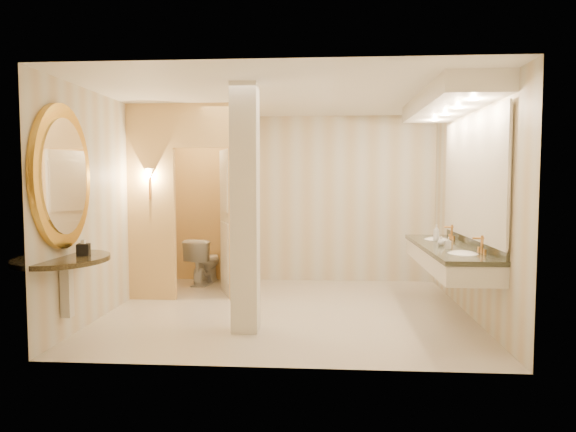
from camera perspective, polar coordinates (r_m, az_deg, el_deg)
name	(u,v)px	position (r m, az deg, el deg)	size (l,w,h in m)	color
floor	(288,310)	(6.66, -0.01, -10.45)	(4.50, 4.50, 0.00)	beige
ceiling	(288,96)	(6.53, -0.01, 13.16)	(4.50, 4.50, 0.00)	white
wall_back	(296,199)	(8.45, 0.94, 1.90)	(4.50, 0.02, 2.70)	beige
wall_front	(272,216)	(4.46, -1.81, -0.03)	(4.50, 0.02, 2.70)	beige
wall_left	(114,204)	(6.98, -18.77, 1.24)	(0.02, 4.00, 2.70)	beige
wall_right	(470,206)	(6.68, 19.62, 1.10)	(0.02, 4.00, 2.70)	beige
toilet_closet	(216,199)	(7.57, -7.99, 1.88)	(1.50, 1.55, 2.70)	#F0C87D
wall_sconce	(149,175)	(7.26, -15.15, 4.43)	(0.14, 0.14, 0.42)	#BF813D
vanity	(452,183)	(6.44, 17.77, 3.52)	(0.75, 2.61, 2.09)	beige
console_shelf	(62,211)	(5.71, -23.80, 0.54)	(1.13, 1.13, 2.02)	black
pillar	(245,209)	(5.60, -4.79, 0.79)	(0.29, 0.29, 2.70)	beige
tissue_box	(83,249)	(5.80, -21.78, -3.48)	(0.12, 0.12, 0.12)	black
toilet	(204,261)	(8.35, -9.30, -4.94)	(0.41, 0.72, 0.74)	white
soap_bottle_a	(448,243)	(6.19, 17.40, -2.87)	(0.06, 0.06, 0.13)	beige
soap_bottle_b	(441,241)	(6.46, 16.65, -2.68)	(0.08, 0.08, 0.11)	silver
soap_bottle_c	(436,233)	(6.89, 16.15, -1.81)	(0.08, 0.08, 0.21)	#C6B28C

